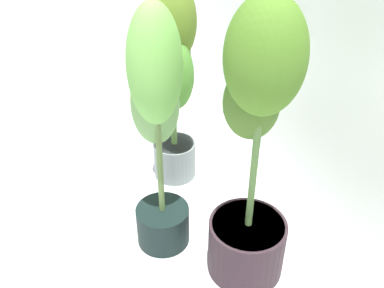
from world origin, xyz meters
The scene contains 4 objects.
ground_plane centered at (0.00, 0.00, 0.00)m, with size 8.00×8.00×0.00m, color silver.
potted_plant_back_right centered at (0.27, 0.36, 0.51)m, with size 0.34×0.28×1.01m.
potted_plant_center centered at (0.00, 0.14, 0.52)m, with size 0.31×0.26×0.95m.
potted_plant_back_left centered at (-0.34, 0.35, 0.53)m, with size 0.32×0.30×0.92m.
Camera 1 is at (1.17, -0.30, 1.27)m, focal length 39.83 mm.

